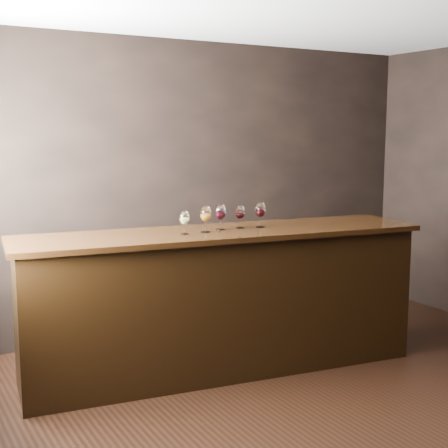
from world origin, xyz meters
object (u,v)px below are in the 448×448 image
back_bar_shelf (202,290)px  glass_white (184,219)px  glass_red_b (240,213)px  glass_red_c (260,210)px  glass_red_a (220,213)px  glass_amber (206,215)px  bar_counter (221,303)px

back_bar_shelf → glass_white: (-0.68, -1.03, 0.89)m
glass_white → glass_red_b: bearing=5.1°
back_bar_shelf → glass_red_b: (-0.16, -0.98, 0.89)m
glass_red_c → glass_red_a: bearing=173.3°
glass_amber → glass_red_c: bearing=0.5°
glass_white → glass_red_a: 0.35m
bar_counter → glass_red_b: glass_red_b is taller
glass_amber → glass_red_a: 0.16m
glass_red_c → back_bar_shelf: bearing=90.7°
glass_white → glass_red_a: glass_red_a is taller
bar_counter → glass_amber: bearing=-168.5°
bar_counter → glass_white: (-0.33, -0.01, 0.72)m
glass_white → glass_red_a: (0.34, 0.05, 0.02)m
bar_counter → glass_red_b: size_ratio=17.37×
bar_counter → back_bar_shelf: 1.09m
glass_amber → glass_red_c: (0.51, 0.00, 0.00)m
glass_red_b → glass_red_a: bearing=179.9°
back_bar_shelf → glass_amber: (-0.50, -1.03, 0.90)m
back_bar_shelf → glass_red_a: glass_red_a is taller
bar_counter → glass_white: bearing=-170.2°
bar_counter → glass_red_c: glass_red_c is taller
bar_counter → glass_amber: size_ratio=15.66×
glass_red_a → glass_red_b: glass_red_a is taller
bar_counter → back_bar_shelf: bar_counter is taller
glass_red_a → glass_red_c: (0.35, -0.04, 0.00)m
glass_white → glass_red_c: bearing=0.5°
glass_red_b → bar_counter: bearing=-169.6°
glass_amber → glass_red_b: 0.35m
glass_red_a → glass_amber: bearing=-163.9°
back_bar_shelf → glass_red_a: 1.38m
glass_red_a → glass_red_b: bearing=-0.1°
back_bar_shelf → glass_red_b: glass_red_b is taller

